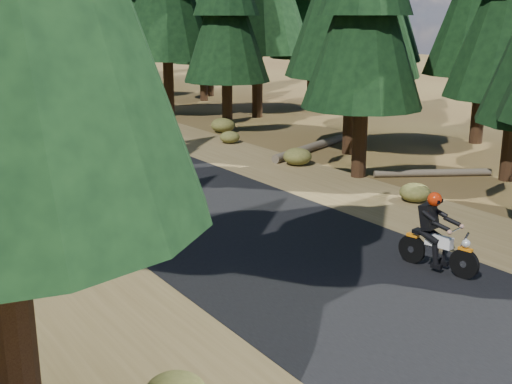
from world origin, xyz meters
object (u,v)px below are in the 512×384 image
log_near (315,146)px  log_far (433,173)px  rider_lead (438,245)px  rider_follow (158,213)px

log_near → log_far: log_near is taller
log_near → rider_lead: bearing=-138.9°
rider_lead → rider_follow: 6.52m
log_far → rider_lead: bearing=-108.2°
log_near → rider_follow: rider_follow is taller
log_far → rider_lead: 8.27m
rider_lead → log_far: bearing=-149.3°
rider_lead → rider_follow: (-3.69, 5.37, -0.04)m
log_near → rider_lead: size_ratio=3.00×
log_near → rider_lead: rider_lead is taller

